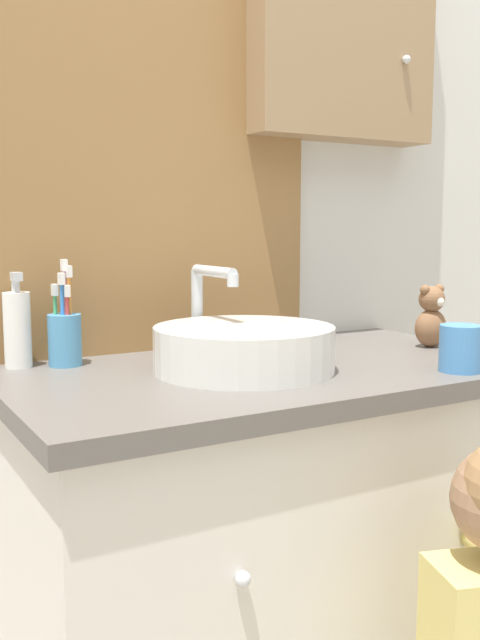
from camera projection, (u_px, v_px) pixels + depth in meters
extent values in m
cube|color=silver|center=(197.00, 185.00, 1.59)|extent=(3.20, 0.06, 2.50)
cube|color=olive|center=(158.00, 122.00, 1.49)|extent=(0.71, 0.02, 1.22)
cube|color=#B2C1CC|center=(159.00, 122.00, 1.48)|extent=(0.65, 0.01, 1.16)
sphere|color=silver|center=(406.00, 59.00, 1.68)|extent=(0.02, 0.02, 0.02)
cube|color=silver|center=(272.00, 593.00, 1.43)|extent=(0.98, 0.54, 0.86)
cube|color=#605B56|center=(273.00, 374.00, 1.37)|extent=(1.02, 0.58, 0.03)
sphere|color=silver|center=(243.00, 579.00, 1.04)|extent=(0.02, 0.02, 0.02)
sphere|color=silver|center=(465.00, 516.00, 1.27)|extent=(0.02, 0.02, 0.02)
cylinder|color=white|center=(244.00, 349.00, 1.31)|extent=(0.33, 0.33, 0.08)
cylinder|color=silver|center=(244.00, 328.00, 1.30)|extent=(0.27, 0.27, 0.01)
cylinder|color=silver|center=(197.00, 313.00, 1.46)|extent=(0.02, 0.02, 0.18)
cylinder|color=silver|center=(214.00, 272.00, 1.39)|extent=(0.02, 0.15, 0.02)
cylinder|color=silver|center=(233.00, 280.00, 1.33)|extent=(0.02, 0.02, 0.02)
sphere|color=white|center=(236.00, 336.00, 1.52)|extent=(0.05, 0.05, 0.05)
cylinder|color=#4C93C6|center=(65.00, 340.00, 1.36)|extent=(0.06, 0.06, 0.10)
cylinder|color=orange|center=(70.00, 313.00, 1.36)|extent=(0.01, 0.01, 0.18)
cube|color=white|center=(69.00, 271.00, 1.35)|extent=(0.01, 0.02, 0.02)
cylinder|color=pink|center=(65.00, 310.00, 1.36)|extent=(0.01, 0.01, 0.19)
cube|color=white|center=(64.00, 265.00, 1.35)|extent=(0.01, 0.02, 0.02)
cylinder|color=#47B26B|center=(56.00, 322.00, 1.35)|extent=(0.01, 0.01, 0.14)
cube|color=white|center=(55.00, 290.00, 1.35)|extent=(0.01, 0.02, 0.02)
cylinder|color=#3884DB|center=(63.00, 317.00, 1.34)|extent=(0.01, 0.01, 0.16)
cube|color=white|center=(61.00, 279.00, 1.33)|extent=(0.01, 0.02, 0.02)
cylinder|color=#D6423D|center=(68.00, 323.00, 1.35)|extent=(0.01, 0.01, 0.14)
cube|color=white|center=(67.00, 291.00, 1.34)|extent=(0.01, 0.02, 0.02)
cylinder|color=white|center=(17.00, 330.00, 1.34)|extent=(0.05, 0.05, 0.14)
cylinder|color=silver|center=(16.00, 286.00, 1.33)|extent=(0.02, 0.02, 0.02)
cube|color=silver|center=(16.00, 277.00, 1.32)|extent=(0.02, 0.03, 0.02)
cylinder|color=#D6423D|center=(448.00, 496.00, 1.38)|extent=(0.02, 0.05, 0.12)
ellipsoid|color=brown|center=(431.00, 328.00, 1.57)|extent=(0.08, 0.06, 0.08)
sphere|color=brown|center=(432.00, 299.00, 1.56)|extent=(0.06, 0.06, 0.06)
sphere|color=brown|center=(425.00, 290.00, 1.55)|extent=(0.02, 0.02, 0.02)
sphere|color=brown|center=(439.00, 289.00, 1.57)|extent=(0.02, 0.02, 0.02)
sphere|color=silver|center=(440.00, 302.00, 1.54)|extent=(0.02, 0.02, 0.02)
cylinder|color=#4789D1|center=(461.00, 348.00, 1.30)|extent=(0.08, 0.08, 0.09)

